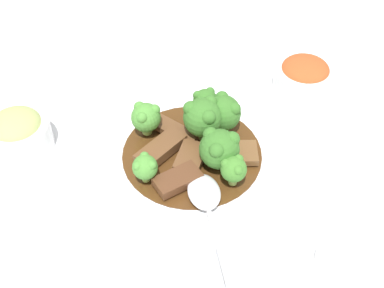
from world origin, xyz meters
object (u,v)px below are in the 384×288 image
object	(u,v)px
broccoli_floret_2	(219,148)
broccoli_floret_4	(145,167)
broccoli_floret_0	(205,101)
side_bowl_kimchi	(304,76)
beef_strip_1	(174,130)
beef_strip_3	(193,158)
broccoli_floret_6	(203,117)
serving_spoon	(208,205)
broccoli_floret_1	(223,112)
beef_strip_2	(178,180)
broccoli_floret_3	(234,169)
broccoli_floret_5	(146,117)
beef_strip_4	(239,152)
beef_strip_0	(161,149)
main_plate	(192,156)
sauce_dish	(347,263)
side_bowl_appetizer	(17,134)

from	to	relation	value
broccoli_floret_2	broccoli_floret_4	size ratio (longest dim) A/B	1.40
broccoli_floret_0	side_bowl_kimchi	bearing A→B (deg)	-145.54
beef_strip_1	beef_strip_3	world-z (taller)	beef_strip_3
broccoli_floret_6	serving_spoon	bearing A→B (deg)	98.43
broccoli_floret_1	beef_strip_2	bearing A→B (deg)	65.07
broccoli_floret_3	broccoli_floret_6	xyz separation A→B (m)	(0.05, -0.08, 0.01)
beef_strip_1	broccoli_floret_1	distance (m)	0.07
broccoli_floret_5	serving_spoon	world-z (taller)	broccoli_floret_5
beef_strip_3	beef_strip_4	distance (m)	0.06
beef_strip_0	broccoli_floret_2	bearing A→B (deg)	170.55
broccoli_floret_5	serving_spoon	distance (m)	0.16
broccoli_floret_1	broccoli_floret_5	distance (m)	0.11
broccoli_floret_2	beef_strip_3	bearing A→B (deg)	-4.85
broccoli_floret_1	broccoli_floret_2	bearing A→B (deg)	90.41
broccoli_floret_4	broccoli_floret_5	xyz separation A→B (m)	(0.01, -0.09, 0.00)
broccoli_floret_5	beef_strip_0	bearing A→B (deg)	124.51
beef_strip_1	main_plate	bearing A→B (deg)	130.58
beef_strip_2	broccoli_floret_2	world-z (taller)	broccoli_floret_2
beef_strip_4	sauce_dish	world-z (taller)	beef_strip_4
main_plate	broccoli_floret_0	size ratio (longest dim) A/B	6.47
beef_strip_3	broccoli_floret_5	size ratio (longest dim) A/B	1.19
broccoli_floret_0	beef_strip_0	bearing A→B (deg)	55.80
broccoli_floret_4	broccoli_floret_5	size ratio (longest dim) A/B	0.82
serving_spoon	broccoli_floret_0	bearing A→B (deg)	-83.57
sauce_dish	beef_strip_2	bearing A→B (deg)	-22.88
broccoli_floret_4	broccoli_floret_0	bearing A→B (deg)	-117.05
beef_strip_1	broccoli_floret_5	bearing A→B (deg)	5.39
beef_strip_2	broccoli_floret_5	distance (m)	0.11
main_plate	broccoli_floret_0	xyz separation A→B (m)	(-0.01, -0.07, 0.04)
beef_strip_2	beef_strip_3	distance (m)	0.04
side_bowl_appetizer	broccoli_floret_3	bearing A→B (deg)	171.33
broccoli_floret_1	broccoli_floret_5	size ratio (longest dim) A/B	1.13
beef_strip_3	side_bowl_kimchi	xyz separation A→B (m)	(-0.15, -0.19, 0.00)
broccoli_floret_3	beef_strip_3	bearing A→B (deg)	-30.18
broccoli_floret_0	broccoli_floret_1	world-z (taller)	broccoli_floret_1
beef_strip_0	broccoli_floret_1	distance (m)	0.10
beef_strip_4	broccoli_floret_6	distance (m)	0.07
broccoli_floret_1	broccoli_floret_0	bearing A→B (deg)	-40.17
main_plate	broccoli_floret_5	bearing A→B (deg)	-24.12
broccoli_floret_4	sauce_dish	size ratio (longest dim) A/B	0.55
broccoli_floret_4	broccoli_floret_5	world-z (taller)	broccoli_floret_5
beef_strip_0	side_bowl_appetizer	xyz separation A→B (m)	(0.20, -0.00, 0.00)
beef_strip_1	side_bowl_appetizer	world-z (taller)	side_bowl_appetizer
broccoli_floret_4	main_plate	bearing A→B (deg)	-133.89
broccoli_floret_0	broccoli_floret_6	distance (m)	0.04
side_bowl_appetizer	sauce_dish	bearing A→B (deg)	162.07
main_plate	broccoli_floret_0	bearing A→B (deg)	-98.91
beef_strip_2	broccoli_floret_2	distance (m)	0.07
main_plate	side_bowl_kimchi	distance (m)	0.23
broccoli_floret_6	broccoli_floret_2	bearing A→B (deg)	117.55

